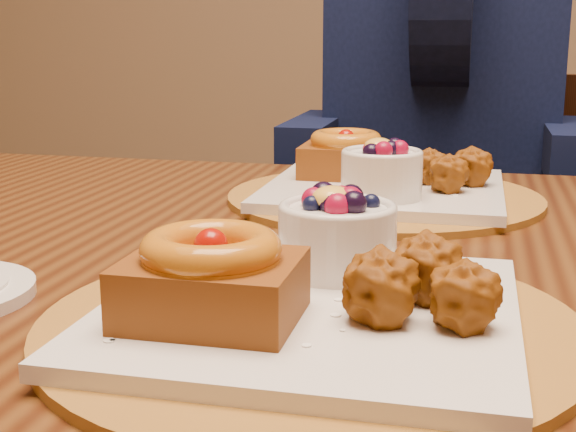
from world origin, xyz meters
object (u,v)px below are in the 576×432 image
(dining_table, at_px, (356,324))
(chair_far, at_px, (465,269))
(place_setting_far, at_px, (382,181))
(place_setting_near, at_px, (308,292))
(diner, at_px, (443,68))

(dining_table, xyz_separation_m, chair_far, (0.10, 0.86, -0.19))
(place_setting_far, bearing_deg, chair_far, 81.20)
(place_setting_near, xyz_separation_m, place_setting_far, (0.00, 0.43, -0.00))
(dining_table, xyz_separation_m, place_setting_far, (-0.00, 0.21, 0.10))
(place_setting_near, height_order, diner, diner)
(place_setting_near, distance_m, diner, 1.00)
(place_setting_far, distance_m, diner, 0.58)
(dining_table, height_order, place_setting_near, place_setting_near)
(dining_table, xyz_separation_m, place_setting_near, (-0.00, -0.21, 0.10))
(chair_far, xyz_separation_m, diner, (-0.06, -0.08, 0.40))
(place_setting_far, xyz_separation_m, diner, (0.04, 0.57, 0.11))
(place_setting_near, bearing_deg, dining_table, 89.21)
(dining_table, relative_size, chair_far, 1.83)
(place_setting_near, height_order, chair_far, chair_far)
(place_setting_near, distance_m, place_setting_far, 0.43)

